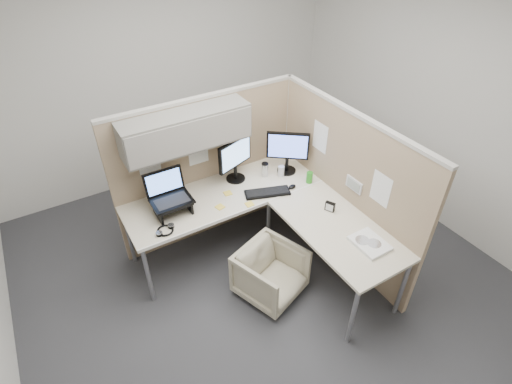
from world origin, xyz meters
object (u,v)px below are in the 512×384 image
desk (265,211)px  monitor_left (235,157)px  office_chair (271,272)px  keyboard (267,193)px

desk → monitor_left: (-0.01, 0.56, 0.32)m
office_chair → keyboard: bearing=41.5°
office_chair → monitor_left: 1.19m
monitor_left → keyboard: size_ratio=1.04×
desk → keyboard: size_ratio=4.44×
desk → keyboard: (0.14, 0.18, 0.05)m
keyboard → desk: bearing=-108.7°
office_chair → keyboard: keyboard is taller
desk → office_chair: size_ratio=3.51×
desk → keyboard: keyboard is taller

